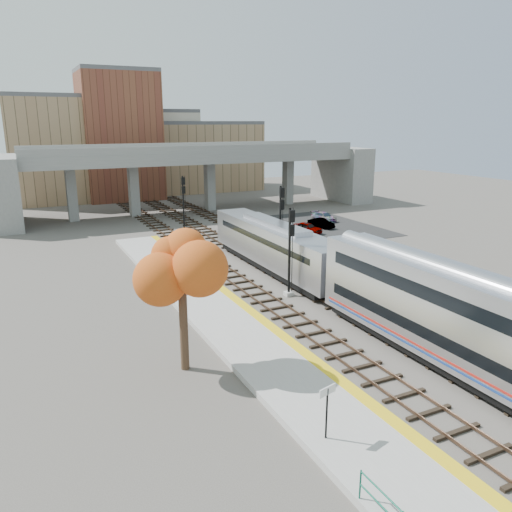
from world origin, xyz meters
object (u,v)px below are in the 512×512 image
signal_mast_far (184,205)px  car_a (307,228)px  signal_mast_mid (281,224)px  tree (181,269)px  car_b (321,223)px  car_c (324,217)px  locomotive (275,245)px  coach (504,339)px  signal_mast_near (290,254)px

signal_mast_far → car_a: size_ratio=1.80×
signal_mast_mid → tree: tree is taller
signal_mast_far → tree: 34.07m
car_b → car_c: bearing=34.7°
car_c → locomotive: bearing=-144.8°
car_a → tree: bearing=-156.0°
locomotive → tree: bearing=-132.6°
tree → car_a: (23.01, 25.22, -4.80)m
tree → car_c: 42.23m
coach → car_b: 38.36m
signal_mast_near → car_c: signal_mast_near is taller
signal_mast_mid → signal_mast_far: (-4.10, 15.97, -0.30)m
signal_mast_near → car_a: bearing=54.8°
signal_mast_near → car_b: size_ratio=1.90×
locomotive → coach: size_ratio=0.76×
locomotive → tree: size_ratio=2.59×
coach → signal_mast_near: size_ratio=3.78×
signal_mast_mid → locomotive: bearing=-127.1°
signal_mast_far → tree: (-10.50, -32.33, 2.32)m
coach → signal_mast_near: signal_mast_near is taller
signal_mast_near → car_c: 29.55m
tree → car_c: bearing=46.6°
car_b → coach: bearing=-127.8°
locomotive → coach: bearing=-90.0°
signal_mast_mid → tree: size_ratio=0.95×
signal_mast_mid → signal_mast_far: size_ratio=1.07×
signal_mast_near → signal_mast_mid: (4.10, 8.91, 0.23)m
coach → tree: 15.64m
car_a → car_c: bearing=18.7°
car_a → signal_mast_mid: bearing=-157.2°
signal_mast_near → signal_mast_far: signal_mast_near is taller
coach → car_b: (13.45, 35.86, -2.18)m
coach → signal_mast_mid: 25.34m
signal_mast_mid → car_a: (8.41, 8.86, -2.78)m
car_c → signal_mast_far: bearing=163.5°
locomotive → car_c: size_ratio=4.95×
signal_mast_near → signal_mast_mid: 9.81m
tree → car_b: size_ratio=2.11×
signal_mast_mid → car_c: bearing=44.9°
signal_mast_far → signal_mast_mid: bearing=-75.6°
signal_mast_far → car_c: (18.31, -1.84, -2.53)m
car_a → car_c: car_a is taller
locomotive → signal_mast_far: 18.75m
signal_mast_near → signal_mast_mid: size_ratio=0.95×
signal_mast_far → car_b: 16.64m
coach → tree: tree is taller
car_a → car_c: (5.80, 5.28, -0.06)m
tree → car_b: tree is taller
locomotive → car_c: (16.21, 16.78, -1.68)m
locomotive → car_a: (10.41, 11.50, -1.62)m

